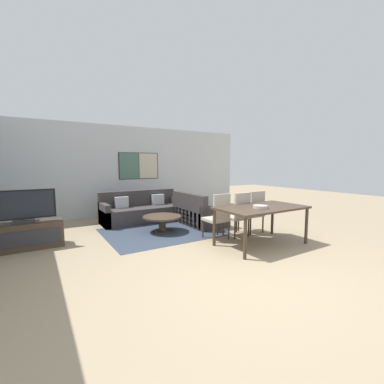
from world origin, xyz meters
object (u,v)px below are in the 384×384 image
object	(u,v)px
sofa_main	(142,211)
dining_table	(261,210)
sofa_side	(198,214)
dining_chair_right	(254,210)
tv_console	(25,236)
dining_chair_centre	(239,213)
coffee_table	(162,220)
dining_chair_left	(218,215)
fruit_bowl	(260,207)
television	(23,207)

from	to	relation	value
sofa_main	dining_table	size ratio (longest dim) A/B	1.25
sofa_side	dining_chair_right	xyz separation A→B (m)	(0.66, -1.40, 0.26)
tv_console	dining_chair_centre	world-z (taller)	dining_chair_centre
sofa_main	dining_chair_centre	distance (m)	2.93
sofa_main	coffee_table	distance (m)	1.36
sofa_main	dining_chair_right	size ratio (longest dim) A/B	2.25
coffee_table	dining_table	distance (m)	2.34
sofa_side	dining_chair_left	bearing A→B (deg)	164.87
tv_console	fruit_bowl	distance (m)	4.52
television	sofa_side	world-z (taller)	television
dining_table	dining_chair_left	bearing A→B (deg)	125.63
sofa_main	dining_chair_centre	size ratio (longest dim) A/B	2.25
tv_console	sofa_side	size ratio (longest dim) A/B	0.86
dining_chair_centre	fruit_bowl	distance (m)	0.83
coffee_table	dining_chair_right	distance (m)	2.17
sofa_side	dining_chair_left	world-z (taller)	dining_chair_left
sofa_side	tv_console	bearing A→B (deg)	89.47
tv_console	sofa_side	distance (m)	3.88
sofa_main	dining_chair_right	xyz separation A→B (m)	(1.79, -2.56, 0.26)
television	dining_table	xyz separation A→B (m)	(4.02, -2.15, -0.12)
dining_chair_left	dining_chair_right	distance (m)	1.03
sofa_side	dining_chair_centre	bearing A→B (deg)	-174.50
coffee_table	television	bearing A→B (deg)	175.23
dining_chair_right	tv_console	bearing A→B (deg)	162.50
dining_chair_left	sofa_main	bearing A→B (deg)	106.37
dining_chair_right	fruit_bowl	distance (m)	1.10
tv_console	dining_chair_left	size ratio (longest dim) A/B	1.32
coffee_table	dining_chair_right	size ratio (longest dim) A/B	0.92
dining_chair_right	sofa_main	bearing A→B (deg)	124.88
sofa_side	dining_chair_left	distance (m)	1.47
dining_chair_centre	fruit_bowl	size ratio (longest dim) A/B	3.56
tv_console	dining_chair_left	xyz separation A→B (m)	(3.50, -1.43, 0.28)
dining_table	dining_chair_centre	distance (m)	0.68
fruit_bowl	coffee_table	bearing A→B (deg)	118.79
television	dining_chair_left	size ratio (longest dim) A/B	1.11
fruit_bowl	tv_console	bearing A→B (deg)	149.70
fruit_bowl	dining_chair_centre	bearing A→B (deg)	78.79
sofa_main	sofa_side	distance (m)	1.62
coffee_table	dining_table	bearing A→B (deg)	-56.56
dining_chair_centre	dining_chair_right	bearing A→B (deg)	6.79
coffee_table	fruit_bowl	size ratio (longest dim) A/B	3.27
television	coffee_table	xyz separation A→B (m)	(2.75, -0.23, -0.53)
dining_chair_left	fruit_bowl	distance (m)	0.95
sofa_main	dining_table	bearing A→B (deg)	-68.85
sofa_main	sofa_side	world-z (taller)	same
dining_chair_left	dining_chair_right	xyz separation A→B (m)	(1.03, -0.00, 0.00)
tv_console	television	xyz separation A→B (m)	(0.00, 0.00, 0.56)
sofa_side	dining_table	size ratio (longest dim) A/B	0.85
coffee_table	dining_chair_left	world-z (taller)	dining_chair_left
coffee_table	dining_chair_left	bearing A→B (deg)	-57.92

